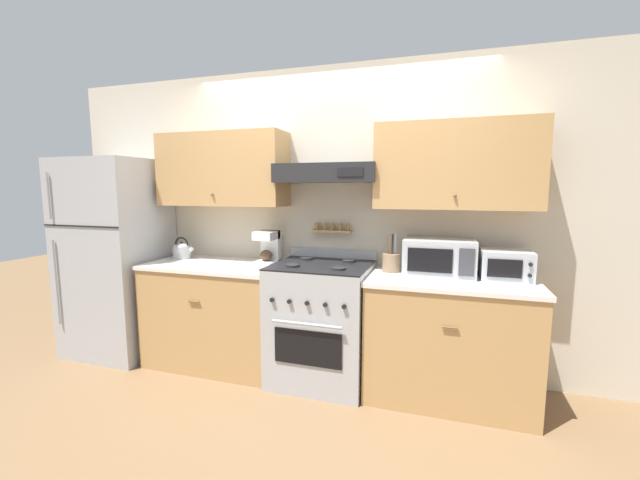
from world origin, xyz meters
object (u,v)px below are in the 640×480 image
Objects in this scene: tea_kettle at (182,250)px; utensil_crock at (391,262)px; refrigerator at (116,257)px; toaster_oven at (506,265)px; coffee_maker at (269,247)px; stove_range at (322,322)px; microwave at (439,257)px.

utensil_crock is at bearing 0.00° from tea_kettle.
toaster_oven is (3.35, 0.15, 0.10)m from refrigerator.
tea_kettle is at bearing -177.83° from coffee_maker.
refrigerator is 0.64m from tea_kettle.
tea_kettle is 0.70× the size of utensil_crock.
coffee_maker is 1.06m from utensil_crock.
tea_kettle is (-1.39, 0.13, 0.50)m from stove_range.
toaster_oven is at bearing -0.04° from tea_kettle.
refrigerator is at bearing -172.86° from coffee_maker.
utensil_crock is at bearing 3.44° from refrigerator.
utensil_crock is at bearing 179.88° from toaster_oven.
coffee_maker is 0.55× the size of microwave.
tea_kettle is 0.61× the size of toaster_oven.
tea_kettle is 0.40× the size of microwave.
stove_range is 3.01× the size of toaster_oven.
tea_kettle is 1.92m from utensil_crock.
refrigerator is 1.50m from coffee_maker.
coffee_maker is 0.96× the size of utensil_crock.
tea_kettle is (0.62, 0.15, 0.07)m from refrigerator.
refrigerator is (-2.01, -0.02, 0.42)m from stove_range.
utensil_crock is 0.81m from toaster_oven.
toaster_oven is at bearing 2.58° from refrigerator.
toaster_oven is at bearing -1.05° from coffee_maker.
microwave reaches higher than toaster_oven.
stove_range is at bearing -17.06° from coffee_maker.
utensil_crock reaches higher than microwave.
tea_kettle is 2.28m from microwave.
stove_range is 0.79m from coffee_maker.
refrigerator is at bearing -166.09° from tea_kettle.
toaster_oven reaches higher than tea_kettle.
coffee_maker is 0.84× the size of toaster_oven.
utensil_crock is (2.54, 0.15, 0.07)m from refrigerator.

